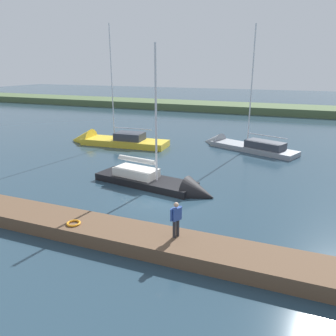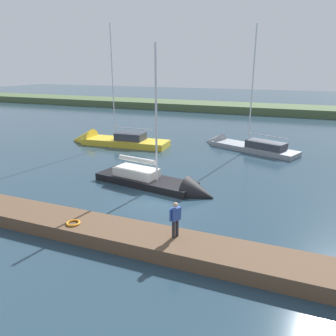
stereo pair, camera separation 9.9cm
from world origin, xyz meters
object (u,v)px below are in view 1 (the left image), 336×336
at_px(sailboat_far_right, 240,147).
at_px(sailboat_mid_channel, 109,142).
at_px(sailboat_behind_pier, 163,185).
at_px(person_on_dock, 176,217).
at_px(life_ring_buoy, 74,223).

relative_size(sailboat_far_right, sailboat_mid_channel, 0.97).
xyz_separation_m(sailboat_behind_pier, sailboat_mid_channel, (10.10, -9.74, 0.02)).
relative_size(sailboat_mid_channel, person_on_dock, 7.92).
relative_size(life_ring_buoy, sailboat_far_right, 0.05).
distance_m(sailboat_behind_pier, sailboat_mid_channel, 14.03).
height_order(sailboat_behind_pier, person_on_dock, sailboat_behind_pier).
relative_size(life_ring_buoy, sailboat_behind_pier, 0.07).
bearing_deg(life_ring_buoy, person_on_dock, -172.05).
distance_m(life_ring_buoy, sailboat_behind_pier, 7.65).
xyz_separation_m(sailboat_mid_channel, person_on_dock, (-13.57, 16.57, 1.35)).
xyz_separation_m(sailboat_far_right, sailboat_behind_pier, (2.74, 12.97, 0.07)).
xyz_separation_m(life_ring_buoy, sailboat_mid_channel, (8.72, -17.24, -0.49)).
bearing_deg(sailboat_mid_channel, person_on_dock, 126.11).
bearing_deg(life_ring_buoy, sailboat_behind_pier, -100.40).
xyz_separation_m(life_ring_buoy, sailboat_far_right, (-4.12, -20.47, -0.58)).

